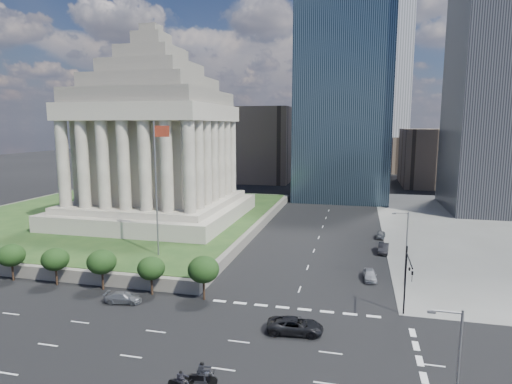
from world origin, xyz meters
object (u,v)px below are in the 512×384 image
(motorcycle_lead, at_px, (201,373))
(parked_sedan_far, at_px, (381,235))
(pickup_truck, at_px, (295,326))
(suv_grey, at_px, (123,298))
(flagpole, at_px, (157,181))
(parked_sedan_mid, at_px, (383,248))
(traffic_signal_ne, at_px, (408,275))
(street_lamp_south, at_px, (455,375))
(street_lamp_north, at_px, (405,244))
(motorcycle_trail, at_px, (180,380))
(war_memorial, at_px, (155,125))
(parked_sedan_near, at_px, (370,275))

(motorcycle_lead, bearing_deg, parked_sedan_far, 62.89)
(pickup_truck, xyz_separation_m, suv_grey, (-21.32, 2.69, -0.16))
(flagpole, distance_m, parked_sedan_mid, 38.80)
(pickup_truck, height_order, parked_sedan_mid, pickup_truck)
(traffic_signal_ne, height_order, pickup_truck, traffic_signal_ne)
(street_lamp_south, bearing_deg, traffic_signal_ne, 92.41)
(street_lamp_north, relative_size, motorcycle_trail, 4.17)
(pickup_truck, relative_size, parked_sedan_mid, 1.24)
(parked_sedan_far, distance_m, motorcycle_lead, 54.53)
(motorcycle_trail, bearing_deg, traffic_signal_ne, 56.94)
(war_memorial, relative_size, street_lamp_north, 3.90)
(parked_sedan_near, xyz_separation_m, motorcycle_trail, (-15.46, -29.55, 0.16))
(war_memorial, height_order, motorcycle_lead, war_memorial)
(war_memorial, bearing_deg, street_lamp_north, -25.92)
(suv_grey, bearing_deg, parked_sedan_near, -70.70)
(street_lamp_north, height_order, suv_grey, street_lamp_north)
(street_lamp_north, relative_size, motorcycle_lead, 3.54)
(war_memorial, relative_size, traffic_signal_ne, 4.88)
(war_memorial, height_order, pickup_truck, war_memorial)
(parked_sedan_far, bearing_deg, motorcycle_trail, -100.40)
(parked_sedan_far, xyz_separation_m, motorcycle_lead, (-16.59, -51.94, 0.41))
(street_lamp_south, relative_size, parked_sedan_mid, 2.14)
(parked_sedan_near, height_order, motorcycle_trail, motorcycle_trail)
(traffic_signal_ne, relative_size, parked_sedan_near, 1.85)
(traffic_signal_ne, relative_size, motorcycle_lead, 2.83)
(street_lamp_south, bearing_deg, parked_sedan_mid, 92.30)
(suv_grey, distance_m, parked_sedan_mid, 42.77)
(war_memorial, xyz_separation_m, parked_sedan_mid, (45.50, -8.44, -20.63))
(suv_grey, relative_size, motorcycle_trail, 1.86)
(war_memorial, bearing_deg, parked_sedan_near, -27.29)
(traffic_signal_ne, relative_size, parked_sedan_mid, 1.71)
(war_memorial, distance_m, pickup_truck, 57.02)
(war_memorial, bearing_deg, street_lamp_south, -48.77)
(pickup_truck, height_order, parked_sedan_near, pickup_truck)
(traffic_signal_ne, bearing_deg, motorcycle_trail, -137.39)
(pickup_truck, relative_size, suv_grey, 1.30)
(parked_sedan_near, xyz_separation_m, motorcycle_lead, (-14.09, -28.47, 0.32))
(parked_sedan_far, bearing_deg, pickup_truck, -95.79)
(war_memorial, distance_m, flagpole, 28.16)
(street_lamp_north, distance_m, parked_sedan_far, 24.87)
(street_lamp_south, relative_size, parked_sedan_far, 2.66)
(motorcycle_lead, distance_m, motorcycle_trail, 1.75)
(street_lamp_north, distance_m, pickup_truck, 21.38)
(flagpole, height_order, street_lamp_south, flagpole)
(war_memorial, distance_m, parked_sedan_near, 52.62)
(flagpole, distance_m, motorcycle_lead, 33.71)
(flagpole, relative_size, motorcycle_trail, 8.34)
(parked_sedan_mid, height_order, motorcycle_lead, motorcycle_lead)
(motorcycle_trail, bearing_deg, street_lamp_south, 7.82)
(street_lamp_north, xyz_separation_m, parked_sedan_mid, (-1.83, 14.56, -4.89))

